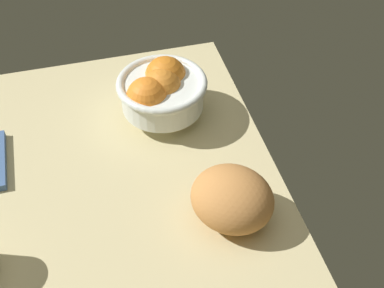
% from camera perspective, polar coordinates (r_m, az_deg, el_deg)
% --- Properties ---
extents(ground_plane, '(0.80, 0.66, 0.03)m').
position_cam_1_polar(ground_plane, '(1.00, -9.66, -5.37)').
color(ground_plane, beige).
extents(fruit_bowl, '(0.19, 0.19, 0.12)m').
position_cam_1_polar(fruit_bowl, '(1.07, -3.65, 5.88)').
color(fruit_bowl, white).
rests_on(fruit_bowl, ground).
extents(bread_loaf, '(0.20, 0.20, 0.10)m').
position_cam_1_polar(bread_loaf, '(0.89, 4.21, -6.09)').
color(bread_loaf, '#C98445').
rests_on(bread_loaf, ground).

